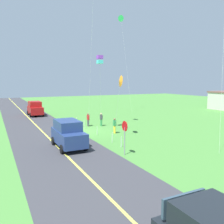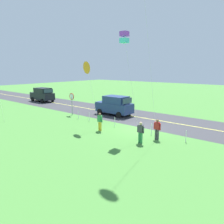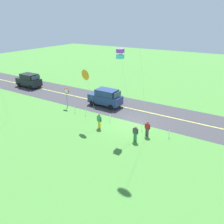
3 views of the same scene
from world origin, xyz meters
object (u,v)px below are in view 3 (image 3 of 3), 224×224
at_px(person_adult_companion, 99,121).
at_px(kite_yellow_high, 120,54).
at_px(person_adult_near, 147,128).
at_px(stop_sign, 67,94).
at_px(person_child_watcher, 135,133).
at_px(car_suv_foreground, 106,97).
at_px(car_parked_east_far, 29,80).
at_px(kite_blue_mid, 86,75).

distance_m(person_adult_companion, kite_yellow_high, 7.18).
bearing_deg(person_adult_near, stop_sign, 67.75).
bearing_deg(person_child_watcher, car_suv_foreground, 150.01).
relative_size(stop_sign, kite_yellow_high, 0.31).
distance_m(person_child_watcher, kite_yellow_high, 7.37).
distance_m(person_adult_near, kite_yellow_high, 7.48).
relative_size(car_parked_east_far, person_child_watcher, 2.75).
relative_size(person_adult_companion, kite_yellow_high, 0.20).
height_order(person_child_watcher, kite_blue_mid, kite_blue_mid).
relative_size(person_adult_near, kite_yellow_high, 0.20).
xyz_separation_m(stop_sign, person_adult_near, (-11.87, 1.66, -0.94)).
relative_size(person_adult_companion, kite_blue_mid, 0.27).
bearing_deg(stop_sign, person_child_watcher, 164.45).
relative_size(car_parked_east_far, person_adult_near, 2.75).
relative_size(stop_sign, person_adult_near, 1.60).
bearing_deg(car_suv_foreground, car_parked_east_far, -1.78).
height_order(person_adult_near, kite_yellow_high, kite_yellow_high).
relative_size(person_adult_near, kite_blue_mid, 0.27).
bearing_deg(kite_blue_mid, stop_sign, -24.89).
relative_size(car_suv_foreground, person_adult_near, 2.75).
relative_size(stop_sign, person_child_watcher, 1.60).
height_order(person_adult_companion, kite_blue_mid, kite_blue_mid).
height_order(kite_blue_mid, kite_yellow_high, kite_yellow_high).
bearing_deg(stop_sign, person_adult_companion, 158.51).
relative_size(car_suv_foreground, stop_sign, 1.72).
relative_size(person_adult_near, person_adult_companion, 1.00).
bearing_deg(kite_yellow_high, kite_blue_mid, 6.80).
bearing_deg(person_adult_companion, stop_sign, -128.11).
bearing_deg(stop_sign, person_adult_near, 172.01).
height_order(person_adult_companion, kite_yellow_high, kite_yellow_high).
xyz_separation_m(stop_sign, kite_yellow_high, (-8.89, 1.96, 5.92)).
bearing_deg(car_parked_east_far, person_adult_near, 167.39).
bearing_deg(person_adult_companion, kite_blue_mid, -117.12).
distance_m(car_parked_east_far, stop_sign, 12.27).
bearing_deg(car_parked_east_far, kite_yellow_high, 164.88).
xyz_separation_m(car_parked_east_far, stop_sign, (-11.71, 3.61, 0.65)).
bearing_deg(person_adult_companion, kite_yellow_high, 94.56).
height_order(car_suv_foreground, car_parked_east_far, same).
relative_size(car_suv_foreground, person_adult_companion, 2.75).
height_order(person_adult_near, person_adult_companion, same).
height_order(person_adult_companion, person_child_watcher, same).
bearing_deg(person_adult_near, car_parked_east_far, 63.13).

